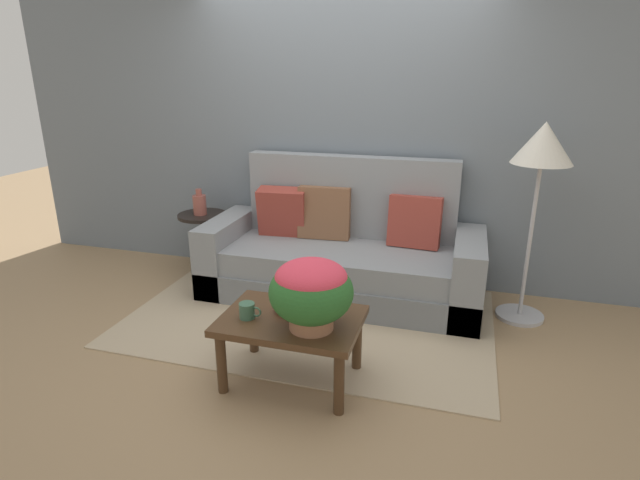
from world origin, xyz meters
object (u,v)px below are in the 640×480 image
snack_bowl (285,305)px  floor_lamp (542,158)px  potted_plant (311,290)px  coffee_mug (248,311)px  coffee_table (291,328)px  side_table (204,232)px  couch (342,256)px  table_vase (200,204)px

snack_bowl → floor_lamp: bearing=39.3°
potted_plant → coffee_mug: bearing=178.6°
floor_lamp → coffee_table: bearing=-137.9°
side_table → floor_lamp: (2.80, -0.15, 0.85)m
coffee_mug → floor_lamp: bearing=39.2°
coffee_table → coffee_mug: size_ratio=6.05×
couch → side_table: 1.36m
table_vase → floor_lamp: bearing=-2.6°
potted_plant → snack_bowl: size_ratio=3.47×
coffee_table → potted_plant: 0.35m
side_table → snack_bowl: 1.89m
side_table → coffee_mug: size_ratio=4.16×
snack_bowl → table_vase: table_vase is taller
side_table → table_vase: (-0.01, -0.02, 0.28)m
side_table → potted_plant: potted_plant is taller
couch → table_vase: couch is taller
potted_plant → coffee_mug: size_ratio=3.46×
side_table → table_vase: table_vase is taller
table_vase → snack_bowl: bearing=-45.7°
coffee_table → couch: bearing=90.9°
table_vase → coffee_mug: bearing=-52.8°
table_vase → side_table: bearing=70.3°
couch → coffee_mug: bearing=-99.0°
coffee_mug → snack_bowl: (0.18, 0.15, -0.01)m
side_table → potted_plant: bearing=-44.9°
side_table → snack_bowl: side_table is taller
floor_lamp → coffee_mug: bearing=-140.8°
coffee_mug → table_vase: bearing=127.2°
potted_plant → coffee_mug: 0.44m
snack_bowl → table_vase: 1.89m
coffee_table → coffee_mug: (-0.25, -0.08, 0.12)m
couch → snack_bowl: size_ratio=16.60×
couch → snack_bowl: bearing=-92.0°
floor_lamp → potted_plant: (-1.27, -1.38, -0.58)m
potted_plant → table_vase: size_ratio=2.01×
couch → side_table: (-1.35, 0.10, 0.06)m
coffee_table → side_table: (-1.37, 1.44, 0.03)m
floor_lamp → table_vase: (-2.81, 0.13, -0.58)m
couch → coffee_mug: couch is taller
coffee_table → table_vase: size_ratio=3.51×
floor_lamp → snack_bowl: size_ratio=10.88×
side_table → potted_plant: size_ratio=1.20×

